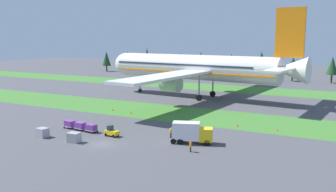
{
  "coord_description": "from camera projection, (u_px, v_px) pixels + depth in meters",
  "views": [
    {
      "loc": [
        37.71,
        -48.05,
        17.78
      ],
      "look_at": [
        -2.49,
        28.46,
        4.0
      ],
      "focal_mm": 39.84,
      "sensor_mm": 36.0,
      "label": 1
    }
  ],
  "objects": [
    {
      "name": "ground_plane",
      "position": [
        102.0,
        144.0,
        62.12
      ],
      "size": [
        400.0,
        400.0,
        0.0
      ],
      "primitive_type": "plane",
      "color": "#47474C"
    },
    {
      "name": "grass_strip_near",
      "position": [
        178.0,
        114.0,
        87.11
      ],
      "size": [
        320.0,
        17.31,
        0.01
      ],
      "primitive_type": "cube",
      "color": "#3D752D",
      "rests_on": "ground"
    },
    {
      "name": "grass_strip_far",
      "position": [
        238.0,
        89.0,
        127.86
      ],
      "size": [
        320.0,
        17.31,
        0.01
      ],
      "primitive_type": "cube",
      "color": "#3D752D",
      "rests_on": "ground"
    },
    {
      "name": "airliner",
      "position": [
        198.0,
        67.0,
        108.13
      ],
      "size": [
        61.23,
        75.8,
        25.0
      ],
      "rotation": [
        0.0,
        0.0,
        1.48
      ],
      "color": "silver",
      "rests_on": "ground"
    },
    {
      "name": "baggage_tug",
      "position": [
        112.0,
        132.0,
        67.17
      ],
      "size": [
        2.71,
        1.53,
        1.97
      ],
      "rotation": [
        0.0,
        0.0,
        -1.66
      ],
      "color": "yellow",
      "rests_on": "ground"
    },
    {
      "name": "cargo_dolly_lead",
      "position": [
        91.0,
        128.0,
        69.85
      ],
      "size": [
        2.33,
        1.7,
        1.55
      ],
      "rotation": [
        0.0,
        0.0,
        -1.66
      ],
      "color": "#A3A3A8",
      "rests_on": "ground"
    },
    {
      "name": "cargo_dolly_second",
      "position": [
        80.0,
        126.0,
        71.41
      ],
      "size": [
        2.33,
        1.7,
        1.55
      ],
      "rotation": [
        0.0,
        0.0,
        -1.66
      ],
      "color": "#A3A3A8",
      "rests_on": "ground"
    },
    {
      "name": "cargo_dolly_third",
      "position": [
        70.0,
        124.0,
        72.97
      ],
      "size": [
        2.33,
        1.7,
        1.55
      ],
      "rotation": [
        0.0,
        0.0,
        -1.66
      ],
      "color": "#A3A3A8",
      "rests_on": "ground"
    },
    {
      "name": "catering_truck",
      "position": [
        192.0,
        132.0,
        62.61
      ],
      "size": [
        7.32,
        4.47,
        3.58
      ],
      "rotation": [
        0.0,
        0.0,
        -1.23
      ],
      "color": "yellow",
      "rests_on": "ground"
    },
    {
      "name": "ground_crew_marshaller",
      "position": [
        191.0,
        146.0,
        58.04
      ],
      "size": [
        0.36,
        0.54,
        1.74
      ],
      "rotation": [
        0.0,
        0.0,
        4.98
      ],
      "color": "black",
      "rests_on": "ground"
    },
    {
      "name": "ground_crew_loader",
      "position": [
        171.0,
        132.0,
        66.2
      ],
      "size": [
        0.36,
        0.56,
        1.74
      ],
      "rotation": [
        0.0,
        0.0,
        1.68
      ],
      "color": "black",
      "rests_on": "ground"
    },
    {
      "name": "uld_container_0",
      "position": [
        42.0,
        133.0,
        66.64
      ],
      "size": [
        2.17,
        1.82,
        1.64
      ],
      "primitive_type": "cube",
      "rotation": [
        0.0,
        0.0,
        -0.11
      ],
      "color": "#A3A3A8",
      "rests_on": "ground"
    },
    {
      "name": "uld_container_1",
      "position": [
        74.0,
        137.0,
        63.34
      ],
      "size": [
        2.16,
        1.8,
        1.67
      ],
      "primitive_type": "cube",
      "rotation": [
        0.0,
        0.0,
        0.11
      ],
      "color": "#A3A3A8",
      "rests_on": "ground"
    },
    {
      "name": "taxiway_marker_0",
      "position": [
        131.0,
        112.0,
        87.35
      ],
      "size": [
        0.44,
        0.44,
        0.56
      ],
      "primitive_type": "cone",
      "color": "orange",
      "rests_on": "ground"
    },
    {
      "name": "taxiway_marker_1",
      "position": [
        277.0,
        130.0,
        71.14
      ],
      "size": [
        0.44,
        0.44,
        0.46
      ],
      "primitive_type": "cone",
      "color": "orange",
      "rests_on": "ground"
    },
    {
      "name": "taxiway_marker_2",
      "position": [
        113.0,
        110.0,
        90.31
      ],
      "size": [
        0.44,
        0.44,
        0.58
      ],
      "primitive_type": "cone",
      "color": "orange",
      "rests_on": "ground"
    },
    {
      "name": "taxiway_marker_3",
      "position": [
        237.0,
        125.0,
        74.54
      ],
      "size": [
        0.44,
        0.44,
        0.6
      ],
      "primitive_type": "cone",
      "color": "orange",
      "rests_on": "ground"
    },
    {
      "name": "distant_tree_line",
      "position": [
        264.0,
        63.0,
        154.1
      ],
      "size": [
        166.6,
        8.89,
        12.59
      ],
      "color": "#4C3823",
      "rests_on": "ground"
    }
  ]
}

